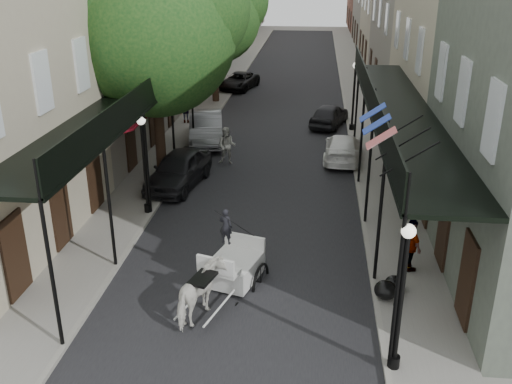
% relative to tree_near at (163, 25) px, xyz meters
% --- Properties ---
extents(ground, '(140.00, 140.00, 0.00)m').
position_rel_tree_near_xyz_m(ground, '(4.20, -10.18, -6.49)').
color(ground, gray).
rests_on(ground, ground).
extents(road, '(8.00, 90.00, 0.01)m').
position_rel_tree_near_xyz_m(road, '(4.20, 9.82, -6.48)').
color(road, black).
rests_on(road, ground).
extents(sidewalk_left, '(2.20, 90.00, 0.12)m').
position_rel_tree_near_xyz_m(sidewalk_left, '(-0.80, 9.82, -6.43)').
color(sidewalk_left, gray).
rests_on(sidewalk_left, ground).
extents(sidewalk_right, '(2.20, 90.00, 0.12)m').
position_rel_tree_near_xyz_m(sidewalk_right, '(9.20, 9.82, -6.43)').
color(sidewalk_right, gray).
rests_on(sidewalk_right, ground).
extents(building_row_left, '(5.00, 80.00, 10.50)m').
position_rel_tree_near_xyz_m(building_row_left, '(-4.40, 19.82, -1.24)').
color(building_row_left, '#A59C84').
rests_on(building_row_left, ground).
extents(building_row_right, '(5.00, 80.00, 10.50)m').
position_rel_tree_near_xyz_m(building_row_right, '(12.80, 19.82, -1.24)').
color(building_row_right, slate).
rests_on(building_row_right, ground).
extents(gallery_left, '(2.20, 18.05, 4.88)m').
position_rel_tree_near_xyz_m(gallery_left, '(-0.59, -3.20, -2.44)').
color(gallery_left, black).
rests_on(gallery_left, sidewalk_left).
extents(gallery_right, '(2.20, 18.05, 4.88)m').
position_rel_tree_near_xyz_m(gallery_right, '(8.99, -3.20, -2.44)').
color(gallery_right, black).
rests_on(gallery_right, sidewalk_right).
extents(tree_near, '(7.31, 6.80, 9.63)m').
position_rel_tree_near_xyz_m(tree_near, '(0.00, 0.00, 0.00)').
color(tree_near, '#382619').
rests_on(tree_near, sidewalk_left).
extents(tree_far, '(6.45, 6.00, 8.61)m').
position_rel_tree_near_xyz_m(tree_far, '(-0.05, 14.00, -0.65)').
color(tree_far, '#382619').
rests_on(tree_far, sidewalk_left).
extents(lamppost_right_near, '(0.32, 0.32, 3.71)m').
position_rel_tree_near_xyz_m(lamppost_right_near, '(8.30, -12.18, -4.44)').
color(lamppost_right_near, black).
rests_on(lamppost_right_near, sidewalk_right).
extents(lamppost_left, '(0.32, 0.32, 3.71)m').
position_rel_tree_near_xyz_m(lamppost_left, '(0.10, -4.18, -4.44)').
color(lamppost_left, black).
rests_on(lamppost_left, sidewalk_left).
extents(lamppost_right_far, '(0.32, 0.32, 3.71)m').
position_rel_tree_near_xyz_m(lamppost_right_far, '(8.30, 7.82, -4.44)').
color(lamppost_right_far, black).
rests_on(lamppost_right_far, sidewalk_right).
extents(horse, '(1.33, 2.01, 1.56)m').
position_rel_tree_near_xyz_m(horse, '(3.42, -10.54, -5.71)').
color(horse, silver).
rests_on(horse, ground).
extents(carriage, '(2.01, 2.57, 2.60)m').
position_rel_tree_near_xyz_m(carriage, '(4.11, -8.22, -5.48)').
color(carriage, black).
rests_on(carriage, ground).
extents(pedestrian_walking, '(0.91, 0.74, 1.75)m').
position_rel_tree_near_xyz_m(pedestrian_walking, '(2.20, 1.85, -5.61)').
color(pedestrian_walking, beige).
rests_on(pedestrian_walking, ground).
extents(pedestrian_sidewalk_left, '(1.17, 0.75, 1.72)m').
position_rel_tree_near_xyz_m(pedestrian_sidewalk_left, '(-1.19, 8.29, -5.51)').
color(pedestrian_sidewalk_left, gray).
rests_on(pedestrian_sidewalk_left, sidewalk_left).
extents(pedestrian_sidewalk_right, '(0.77, 1.09, 1.72)m').
position_rel_tree_near_xyz_m(pedestrian_sidewalk_right, '(9.27, -7.56, -5.51)').
color(pedestrian_sidewalk_right, gray).
rests_on(pedestrian_sidewalk_right, sidewalk_right).
extents(car_left_near, '(2.44, 4.61, 1.49)m').
position_rel_tree_near_xyz_m(car_left_near, '(0.60, -1.18, -5.74)').
color(car_left_near, black).
rests_on(car_left_near, ground).
extents(car_left_mid, '(2.50, 5.00, 1.57)m').
position_rel_tree_near_xyz_m(car_left_mid, '(0.60, 5.06, -5.70)').
color(car_left_mid, gray).
rests_on(car_left_mid, ground).
extents(car_left_far, '(2.92, 4.64, 1.19)m').
position_rel_tree_near_xyz_m(car_left_far, '(0.60, 18.15, -5.89)').
color(car_left_far, black).
rests_on(car_left_far, ground).
extents(car_right_near, '(1.99, 4.29, 1.21)m').
position_rel_tree_near_xyz_m(car_right_near, '(7.62, 2.97, -5.88)').
color(car_right_near, white).
rests_on(car_right_near, ground).
extents(car_right_far, '(2.56, 4.12, 1.31)m').
position_rel_tree_near_xyz_m(car_right_far, '(7.05, 8.82, -5.83)').
color(car_right_far, black).
rests_on(car_right_far, ground).
extents(trash_bags, '(0.90, 1.05, 0.54)m').
position_rel_tree_near_xyz_m(trash_bags, '(8.51, -9.08, -6.11)').
color(trash_bags, black).
rests_on(trash_bags, sidewalk_right).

